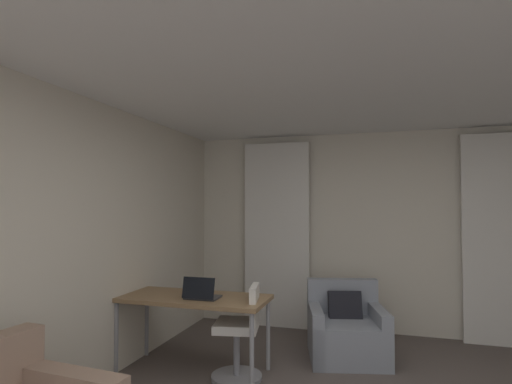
# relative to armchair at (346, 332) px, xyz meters

# --- Properties ---
(wall_window) EXTENTS (5.12, 0.06, 2.60)m
(wall_window) POSITION_rel_armchair_xyz_m (0.38, 1.04, 1.03)
(wall_window) COLOR beige
(wall_window) RESTS_ON ground
(wall_left) EXTENTS (0.06, 6.12, 2.60)m
(wall_left) POSITION_rel_armchair_xyz_m (-2.15, -1.99, 1.03)
(wall_left) COLOR beige
(wall_left) RESTS_ON ground
(ceiling) EXTENTS (5.12, 6.12, 0.06)m
(ceiling) POSITION_rel_armchair_xyz_m (0.38, -1.99, 2.36)
(ceiling) COLOR white
(ceiling) RESTS_ON wall_left
(curtain_left_panel) EXTENTS (0.90, 0.06, 2.50)m
(curtain_left_panel) POSITION_rel_armchair_xyz_m (-1.00, 0.91, 0.98)
(curtain_left_panel) COLOR silver
(curtain_left_panel) RESTS_ON ground
(curtain_right_panel) EXTENTS (0.90, 0.06, 2.50)m
(curtain_right_panel) POSITION_rel_armchair_xyz_m (1.75, 0.91, 0.98)
(curtain_right_panel) COLOR silver
(curtain_right_panel) RESTS_ON ground
(armchair) EXTENTS (0.95, 0.95, 0.79)m
(armchair) POSITION_rel_armchair_xyz_m (0.00, 0.00, 0.00)
(armchair) COLOR gray
(armchair) RESTS_ON ground
(desk) EXTENTS (1.48, 0.65, 0.74)m
(desk) POSITION_rel_armchair_xyz_m (-1.42, -0.83, 0.41)
(desk) COLOR olive
(desk) RESTS_ON ground
(desk_chair) EXTENTS (0.48, 0.48, 0.88)m
(desk_chair) POSITION_rel_armchair_xyz_m (-0.91, -0.85, 0.12)
(desk_chair) COLOR gray
(desk_chair) RESTS_ON ground
(laptop) EXTENTS (0.32, 0.25, 0.22)m
(laptop) POSITION_rel_armchair_xyz_m (-1.29, -0.92, 0.51)
(laptop) COLOR #2D2D33
(laptop) RESTS_ON desk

